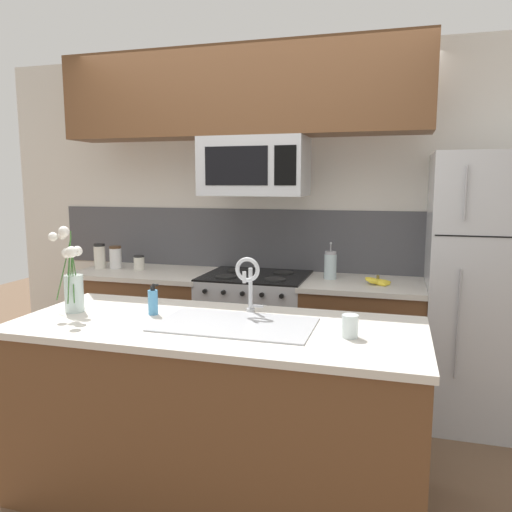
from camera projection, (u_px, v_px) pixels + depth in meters
ground_plane at (214, 454)px, 2.97m from camera, size 10.00×10.00×0.00m
rear_partition at (305, 221)px, 3.91m from camera, size 5.20×0.10×2.60m
splash_band at (267, 239)px, 3.96m from camera, size 3.63×0.01×0.48m
back_counter_left at (148, 326)px, 4.00m from camera, size 1.06×0.65×0.91m
back_counter_right at (362, 345)px, 3.54m from camera, size 0.85×0.65×0.91m
stove_range at (255, 335)px, 3.75m from camera, size 0.76×0.64×0.93m
microwave at (255, 167)px, 3.55m from camera, size 0.74×0.40×0.41m
upper_cabinet_band at (239, 93)px, 3.48m from camera, size 2.61×0.34×0.60m
refrigerator at (495, 291)px, 3.27m from camera, size 0.87×0.74×1.79m
storage_jar_tall at (100, 256)px, 4.02m from camera, size 0.09×0.09×0.20m
storage_jar_medium at (116, 257)px, 4.02m from camera, size 0.10×0.10×0.18m
storage_jar_short at (139, 263)px, 3.98m from camera, size 0.09×0.09×0.11m
banana_bunch at (378, 281)px, 3.39m from camera, size 0.19×0.13×0.08m
french_press at (330, 265)px, 3.58m from camera, size 0.09×0.09×0.27m
island_counter at (216, 410)px, 2.52m from camera, size 2.03×0.84×0.91m
kitchen_sink at (235, 339)px, 2.44m from camera, size 0.76×0.44×0.16m
sink_faucet at (248, 277)px, 2.61m from camera, size 0.14×0.14×0.31m
dish_soap_bottle at (153, 302)px, 2.62m from camera, size 0.06×0.05×0.16m
drinking_glass at (350, 326)px, 2.23m from camera, size 0.07×0.07×0.10m
flower_vase at (72, 283)px, 2.65m from camera, size 0.18×0.17×0.47m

